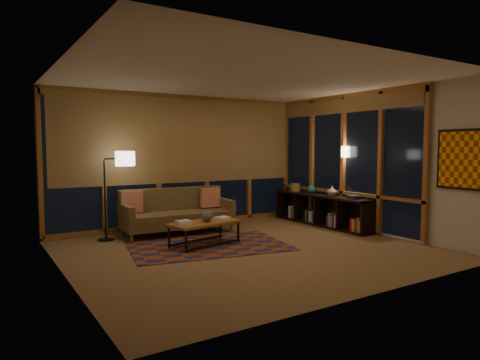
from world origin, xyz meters
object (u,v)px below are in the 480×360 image
coffee_table (205,234)px  bookshelf (321,210)px  floor_lamp (105,196)px  sofa (178,212)px

coffee_table → bookshelf: size_ratio=0.47×
bookshelf → floor_lamp: bearing=167.7°
sofa → coffee_table: size_ratio=1.70×
sofa → floor_lamp: bearing=176.7°
sofa → coffee_table: bearing=-88.6°
coffee_table → bookshelf: (2.95, 0.38, 0.12)m
floor_lamp → bookshelf: 4.35m
floor_lamp → bookshelf: size_ratio=0.61×
sofa → bookshelf: bearing=-12.1°
floor_lamp → coffee_table: bearing=-42.5°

